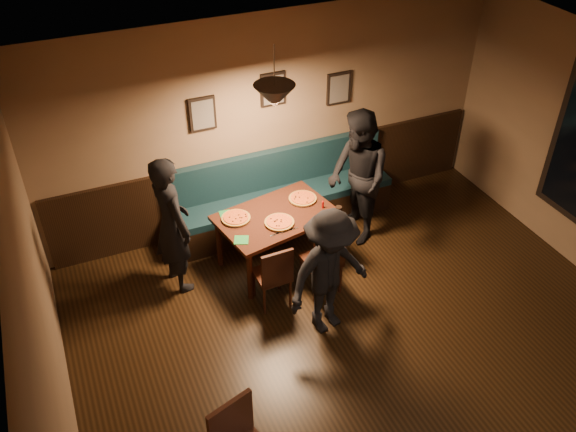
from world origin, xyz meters
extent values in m
plane|color=black|center=(0.00, 0.00, 0.00)|extent=(7.00, 7.00, 0.00)
plane|color=silver|center=(0.00, 0.00, 2.80)|extent=(7.00, 7.00, 0.00)
plane|color=#8C704F|center=(0.00, 3.50, 1.40)|extent=(6.00, 0.00, 6.00)
plane|color=#8C704F|center=(-3.00, 0.00, 1.40)|extent=(0.00, 7.00, 7.00)
cube|color=black|center=(0.00, 3.47, 0.50)|extent=(5.88, 0.06, 1.00)
cube|color=black|center=(-0.90, 3.47, 1.70)|extent=(0.32, 0.04, 0.42)
cube|color=black|center=(0.00, 3.47, 1.85)|extent=(0.32, 0.04, 0.42)
cube|color=black|center=(0.90, 3.47, 1.70)|extent=(0.32, 0.04, 0.42)
cone|color=black|center=(-0.38, 2.49, 2.25)|extent=(0.44, 0.44, 0.25)
cube|color=black|center=(-0.38, 2.49, 0.37)|extent=(1.50, 1.12, 0.73)
imported|color=black|center=(-1.59, 2.62, 0.86)|extent=(0.54, 0.70, 1.72)
imported|color=black|center=(0.77, 2.61, 0.89)|extent=(0.71, 0.89, 1.77)
imported|color=black|center=(-0.28, 1.29, 0.76)|extent=(1.08, 0.75, 1.52)
cylinder|color=#D26027|center=(-0.84, 2.60, 0.75)|extent=(0.39, 0.39, 0.04)
cylinder|color=orange|center=(-0.41, 2.32, 0.75)|extent=(0.40, 0.40, 0.04)
cylinder|color=orange|center=(0.04, 2.65, 0.75)|extent=(0.39, 0.39, 0.04)
cylinder|color=black|center=(0.27, 2.15, 0.81)|extent=(0.09, 0.09, 0.16)
cylinder|color=#960705|center=(0.19, 2.40, 0.79)|extent=(0.03, 0.03, 0.11)
cube|color=#1C6A32|center=(-0.92, 2.75, 0.73)|extent=(0.15, 0.15, 0.01)
cube|color=#228032|center=(-0.92, 2.21, 0.73)|extent=(0.21, 0.21, 0.01)
cube|color=silver|center=(-0.43, 2.16, 0.73)|extent=(0.20, 0.03, 0.00)
camera|label=1|loc=(-2.54, -2.85, 4.94)|focal=37.75mm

